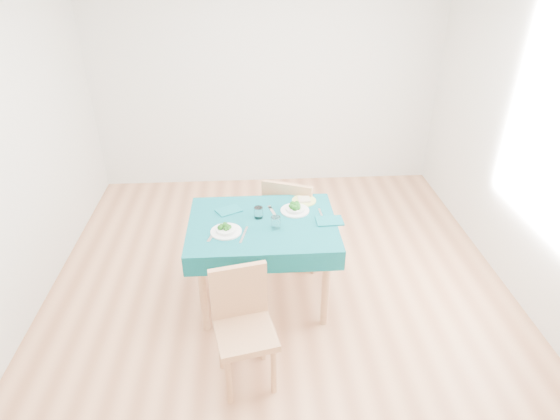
{
  "coord_description": "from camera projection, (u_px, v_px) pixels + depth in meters",
  "views": [
    {
      "loc": [
        -0.2,
        -3.1,
        2.65
      ],
      "look_at": [
        0.0,
        0.0,
        0.85
      ],
      "focal_mm": 30.0,
      "sensor_mm": 36.0,
      "label": 1
    }
  ],
  "objects": [
    {
      "name": "bread_slice",
      "position": [
        304.0,
        199.0,
        3.89
      ],
      "size": [
        0.1,
        0.1,
        0.01
      ],
      "primitive_type": "cube",
      "rotation": [
        0.0,
        0.0,
        0.04
      ],
      "color": "beige",
      "rests_on": "side_plate"
    },
    {
      "name": "napkin_far",
      "position": [
        330.0,
        221.0,
        3.61
      ],
      "size": [
        0.21,
        0.15,
        0.01
      ],
      "primitive_type": "cube",
      "rotation": [
        0.0,
        0.0,
        0.03
      ],
      "color": "#0B565D",
      "rests_on": "table"
    },
    {
      "name": "fork_far",
      "position": [
        273.0,
        212.0,
        3.74
      ],
      "size": [
        0.07,
        0.19,
        0.0
      ],
      "primitive_type": "cube",
      "rotation": [
        0.0,
        0.0,
        0.26
      ],
      "color": "silver",
      "rests_on": "table"
    },
    {
      "name": "knife_near",
      "position": [
        244.0,
        235.0,
        3.45
      ],
      "size": [
        0.07,
        0.23,
        0.0
      ],
      "primitive_type": "cube",
      "rotation": [
        0.0,
        0.0,
        -0.23
      ],
      "color": "silver",
      "rests_on": "table"
    },
    {
      "name": "bowl_far",
      "position": [
        295.0,
        207.0,
        3.74
      ],
      "size": [
        0.23,
        0.23,
        0.07
      ],
      "primitive_type": null,
      "color": "white",
      "rests_on": "table"
    },
    {
      "name": "side_plate",
      "position": [
        304.0,
        201.0,
        3.9
      ],
      "size": [
        0.2,
        0.2,
        0.01
      ],
      "primitive_type": "cylinder",
      "color": "#C0CE64",
      "rests_on": "table"
    },
    {
      "name": "tumbler_side",
      "position": [
        276.0,
        223.0,
        3.51
      ],
      "size": [
        0.07,
        0.07,
        0.1
      ],
      "primitive_type": "cylinder",
      "color": "white",
      "rests_on": "table"
    },
    {
      "name": "tumbler_center",
      "position": [
        259.0,
        213.0,
        3.65
      ],
      "size": [
        0.07,
        0.07,
        0.09
      ],
      "primitive_type": "cylinder",
      "color": "white",
      "rests_on": "table"
    },
    {
      "name": "room_shell",
      "position": [
        280.0,
        150.0,
        3.34
      ],
      "size": [
        4.02,
        4.52,
        2.73
      ],
      "color": "#A46844",
      "rests_on": "ground"
    },
    {
      "name": "table",
      "position": [
        263.0,
        262.0,
        3.8
      ],
      "size": [
        1.13,
        0.86,
        0.76
      ],
      "primitive_type": "cube",
      "color": "#074C54",
      "rests_on": "ground"
    },
    {
      "name": "knife_far",
      "position": [
        322.0,
        215.0,
        3.69
      ],
      "size": [
        0.03,
        0.22,
        0.0
      ],
      "primitive_type": "cube",
      "rotation": [
        0.0,
        0.0,
        0.06
      ],
      "color": "silver",
      "rests_on": "table"
    },
    {
      "name": "napkin_near",
      "position": [
        229.0,
        210.0,
        3.75
      ],
      "size": [
        0.23,
        0.21,
        0.01
      ],
      "primitive_type": "cube",
      "rotation": [
        0.0,
        0.0,
        0.49
      ],
      "color": "#0B565D",
      "rests_on": "table"
    },
    {
      "name": "fork_near",
      "position": [
        213.0,
        235.0,
        3.45
      ],
      "size": [
        0.08,
        0.19,
        0.0
      ],
      "primitive_type": "cube",
      "rotation": [
        0.0,
        0.0,
        -0.29
      ],
      "color": "silver",
      "rests_on": "table"
    },
    {
      "name": "chair_near",
      "position": [
        245.0,
        328.0,
        3.02
      ],
      "size": [
        0.46,
        0.48,
        0.95
      ],
      "primitive_type": "cube",
      "rotation": [
        0.0,
        0.0,
        0.21
      ],
      "color": "#B27E54",
      "rests_on": "ground"
    },
    {
      "name": "bowl_near",
      "position": [
        226.0,
        228.0,
        3.47
      ],
      "size": [
        0.23,
        0.23,
        0.07
      ],
      "primitive_type": null,
      "color": "white",
      "rests_on": "table"
    },
    {
      "name": "chair_far",
      "position": [
        293.0,
        202.0,
        4.29
      ],
      "size": [
        0.6,
        0.62,
        1.12
      ],
      "primitive_type": "cube",
      "rotation": [
        0.0,
        0.0,
        2.76
      ],
      "color": "#B27E54",
      "rests_on": "ground"
    }
  ]
}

